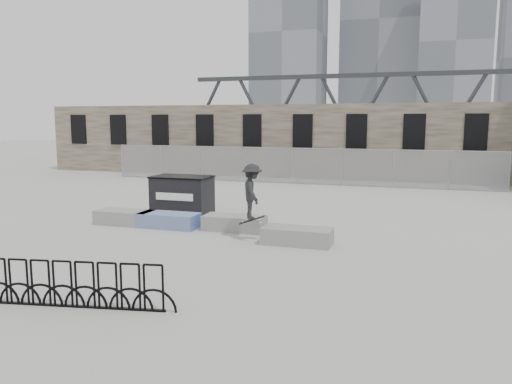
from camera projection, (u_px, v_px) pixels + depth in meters
ground at (200, 230)px, 16.27m from camera, size 120.00×120.00×0.00m
stone_wall at (307, 141)px, 31.23m from camera, size 36.00×2.58×4.50m
chainlink_fence at (292, 165)px, 27.89m from camera, size 22.06×0.06×2.02m
planter_far_left at (125, 217)px, 17.11m from camera, size 2.00×0.90×0.48m
planter_center_left at (169, 220)px, 16.59m from camera, size 2.00×0.90×0.48m
planter_center_right at (235, 222)px, 16.16m from camera, size 2.00×0.90×0.48m
planter_offset at (297, 235)px, 14.35m from camera, size 2.00×0.90×0.48m
dumpster at (182, 195)px, 18.96m from camera, size 2.21×1.36×1.45m
bike_rack at (74, 285)px, 9.47m from camera, size 3.98×0.77×0.90m
skyline_towers at (384, 35)px, 101.91m from camera, size 58.00×28.00×48.00m
truss_bridge at (447, 115)px, 64.39m from camera, size 70.00×3.00×9.80m
skateboarder at (252, 192)px, 14.69m from camera, size 1.05×1.23×1.82m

